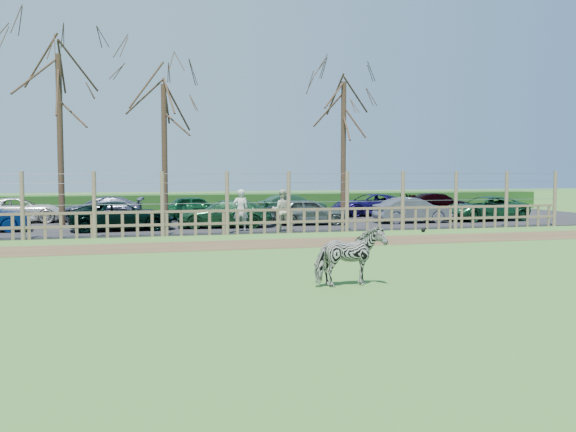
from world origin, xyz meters
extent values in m
plane|color=olive|center=(0.00, 0.00, 0.00)|extent=(120.00, 120.00, 0.00)
cube|color=brown|center=(0.00, 4.50, 0.01)|extent=(34.00, 2.80, 0.01)
cube|color=#232326|center=(0.00, 14.50, 0.02)|extent=(44.00, 13.00, 0.04)
cube|color=#1E4716|center=(0.00, 21.50, 0.55)|extent=(46.00, 2.00, 1.10)
cube|color=brown|center=(0.00, 8.00, 0.45)|extent=(30.00, 0.06, 0.10)
cube|color=brown|center=(0.00, 8.00, 0.95)|extent=(30.00, 0.06, 0.10)
cylinder|color=brown|center=(-7.50, 8.00, 1.25)|extent=(0.16, 0.16, 2.50)
cylinder|color=brown|center=(-5.00, 8.00, 1.25)|extent=(0.16, 0.16, 2.50)
cylinder|color=brown|center=(-2.50, 8.00, 1.25)|extent=(0.16, 0.16, 2.50)
cylinder|color=brown|center=(0.00, 8.00, 1.25)|extent=(0.16, 0.16, 2.50)
cylinder|color=brown|center=(2.50, 8.00, 1.25)|extent=(0.16, 0.16, 2.50)
cylinder|color=brown|center=(5.00, 8.00, 1.25)|extent=(0.16, 0.16, 2.50)
cylinder|color=brown|center=(7.50, 8.00, 1.25)|extent=(0.16, 0.16, 2.50)
cylinder|color=brown|center=(10.00, 8.00, 1.25)|extent=(0.16, 0.16, 2.50)
cylinder|color=brown|center=(12.50, 8.00, 1.25)|extent=(0.16, 0.16, 2.50)
cylinder|color=brown|center=(15.00, 8.00, 1.25)|extent=(0.16, 0.16, 2.50)
cylinder|color=gray|center=(0.00, 8.00, 1.25)|extent=(30.00, 0.02, 0.02)
cylinder|color=gray|center=(0.00, 8.00, 1.65)|extent=(30.00, 0.02, 0.02)
cylinder|color=gray|center=(0.00, 8.00, 2.05)|extent=(30.00, 0.02, 0.02)
cylinder|color=gray|center=(0.00, 8.00, 2.40)|extent=(30.00, 0.02, 0.02)
cylinder|color=#3D2B1E|center=(-6.50, 12.50, 3.75)|extent=(0.26, 0.26, 7.50)
cylinder|color=#3D2B1E|center=(-2.00, 13.50, 3.25)|extent=(0.26, 0.26, 6.50)
cylinder|color=#3D2B1E|center=(7.00, 14.00, 3.50)|extent=(0.26, 0.26, 7.00)
imported|color=gray|center=(0.70, -3.84, 0.66)|extent=(1.64, 0.93, 1.31)
imported|color=beige|center=(0.70, 8.87, 0.90)|extent=(0.67, 0.48, 1.72)
imported|color=beige|center=(2.35, 8.49, 0.90)|extent=(0.96, 0.82, 1.72)
sphere|color=black|center=(7.96, 6.99, 0.09)|extent=(0.17, 0.17, 0.17)
sphere|color=black|center=(8.06, 6.99, 0.15)|extent=(0.09, 0.09, 0.09)
imported|color=black|center=(-4.01, 10.62, 0.64)|extent=(4.48, 2.36, 1.20)
imported|color=#1C4C2C|center=(0.36, 10.80, 0.64)|extent=(4.31, 2.18, 1.20)
imported|color=#52625E|center=(4.32, 11.19, 0.64)|extent=(3.65, 1.77, 1.20)
imported|color=slate|center=(9.41, 10.99, 0.64)|extent=(3.64, 1.28, 1.20)
imported|color=#174B2C|center=(13.48, 11.28, 0.64)|extent=(4.42, 2.23, 1.20)
imported|color=silver|center=(-8.67, 15.85, 0.64)|extent=(4.44, 2.26, 1.20)
imported|color=#53566D|center=(-4.96, 15.79, 0.64)|extent=(4.29, 2.10, 1.20)
imported|color=#124E28|center=(-0.29, 15.91, 0.64)|extent=(3.67, 1.83, 1.20)
imported|color=#234833|center=(4.85, 15.88, 0.64)|extent=(3.64, 1.28, 1.20)
imported|color=#170F50|center=(9.28, 16.00, 0.64)|extent=(4.42, 2.21, 1.20)
imported|color=black|center=(13.48, 15.99, 0.64)|extent=(4.14, 1.69, 1.20)
camera|label=1|loc=(-4.20, -16.89, 2.53)|focal=40.00mm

